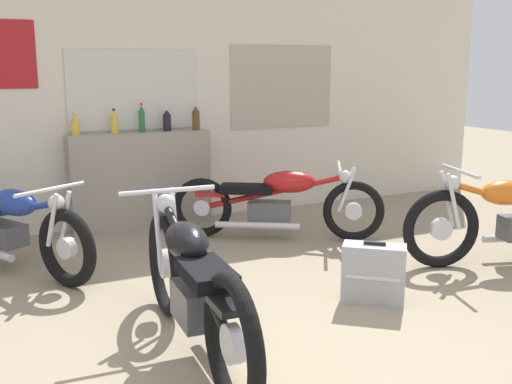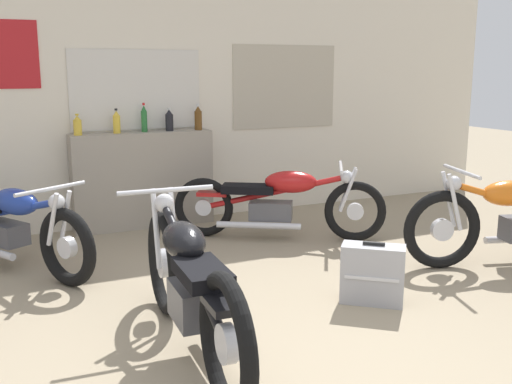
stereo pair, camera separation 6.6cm
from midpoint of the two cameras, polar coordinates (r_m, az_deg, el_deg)
wall_back at (r=6.57m, az=-13.91°, el=8.84°), size 10.00×0.07×2.80m
sill_counter at (r=6.55m, az=-11.17°, el=1.11°), size 1.50×0.28×1.03m
bottle_leftmost at (r=6.33m, az=-17.13°, el=6.03°), size 0.08×0.08×0.22m
bottle_left_center at (r=6.42m, az=-13.62°, el=6.45°), size 0.08×0.08×0.26m
bottle_center at (r=6.50m, az=-11.11°, el=6.82°), size 0.06×0.06×0.31m
bottle_right_center at (r=6.57m, az=-8.76°, el=6.73°), size 0.09×0.09×0.25m
bottle_rightmost at (r=6.63m, az=-6.03°, el=6.98°), size 0.08×0.08×0.29m
motorcycle_black at (r=3.60m, az=-6.53°, el=-8.81°), size 0.64×2.07×0.92m
motorcycle_red at (r=5.99m, az=1.66°, el=-0.88°), size 1.86×1.20×0.76m
motorcycle_blue at (r=5.51m, az=-22.95°, el=-2.89°), size 1.18×1.91×0.78m
hard_case_silver at (r=4.50m, az=10.71°, el=-7.64°), size 0.48×0.45×0.46m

